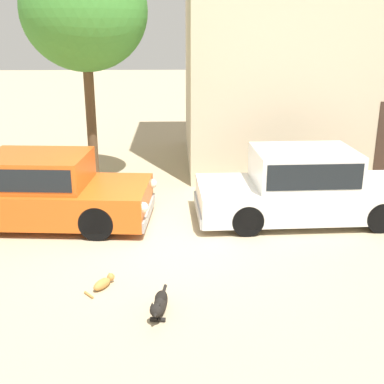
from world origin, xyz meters
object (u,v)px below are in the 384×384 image
object	(u,v)px
stray_cat	(103,283)
acacia_tree_left	(84,11)
parked_sedan_second	(304,185)
stray_dog_spotted	(160,304)
parked_sedan_nearest	(41,190)

from	to	relation	value
stray_cat	acacia_tree_left	size ratio (longest dim) A/B	0.10
parked_sedan_second	stray_dog_spotted	xyz separation A→B (m)	(-2.85, -3.52, -0.57)
parked_sedan_second	acacia_tree_left	size ratio (longest dim) A/B	0.82
stray_cat	acacia_tree_left	xyz separation A→B (m)	(-0.93, 5.36, 4.07)
parked_sedan_nearest	stray_cat	distance (m)	3.24
parked_sedan_second	acacia_tree_left	world-z (taller)	acacia_tree_left
parked_sedan_second	acacia_tree_left	bearing A→B (deg)	149.25
stray_cat	acacia_tree_left	distance (m)	6.79
parked_sedan_second	stray_dog_spotted	size ratio (longest dim) A/B	4.76
stray_dog_spotted	stray_cat	bearing A→B (deg)	-122.62
stray_cat	parked_sedan_nearest	bearing A→B (deg)	62.23
parked_sedan_second	parked_sedan_nearest	bearing A→B (deg)	178.45
parked_sedan_nearest	acacia_tree_left	world-z (taller)	acacia_tree_left
stray_dog_spotted	stray_cat	world-z (taller)	stray_dog_spotted
parked_sedan_second	acacia_tree_left	xyz separation A→B (m)	(-4.67, 2.59, 3.42)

